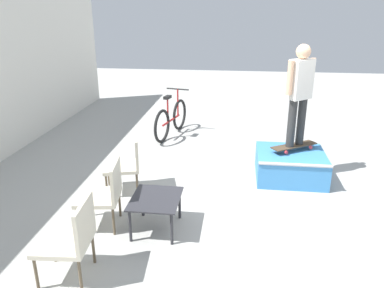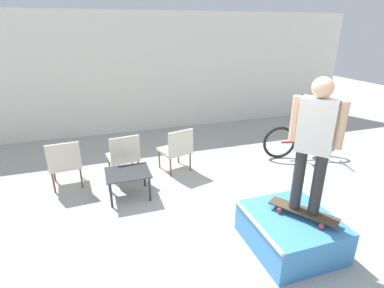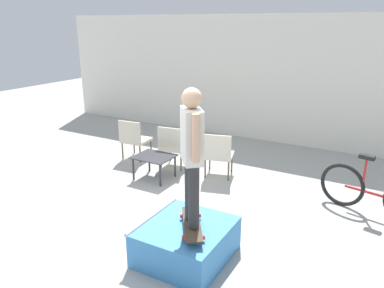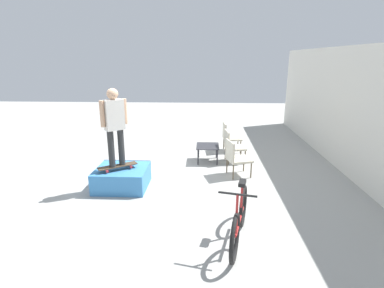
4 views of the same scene
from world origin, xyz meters
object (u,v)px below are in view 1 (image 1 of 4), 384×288
object	(u,v)px
coffee_table	(156,202)
patio_chair_left	(72,236)
skate_ramp_box	(290,165)
bicycle	(171,119)
patio_chair_center	(105,192)
skateboard_on_ramp	(294,146)
patio_chair_right	(127,161)
person_skater	(300,88)

from	to	relation	value
coffee_table	patio_chair_left	xyz separation A→B (m)	(-0.97, 0.65, 0.10)
skate_ramp_box	bicycle	bearing A→B (deg)	50.52
coffee_table	bicycle	distance (m)	3.72
skate_ramp_box	bicycle	distance (m)	3.01
patio_chair_center	patio_chair_left	bearing A→B (deg)	-7.80
skate_ramp_box	bicycle	size ratio (longest dim) A/B	0.67
skateboard_on_ramp	coffee_table	distance (m)	2.69
skate_ramp_box	skateboard_on_ramp	distance (m)	0.33
coffee_table	skateboard_on_ramp	bearing A→B (deg)	-45.29
patio_chair_right	skateboard_on_ramp	bearing A→B (deg)	93.35
person_skater	coffee_table	world-z (taller)	person_skater
patio_chair_left	patio_chair_right	bearing A→B (deg)	175.70
patio_chair_right	bicycle	size ratio (longest dim) A/B	0.53
patio_chair_center	bicycle	xyz separation A→B (m)	(3.68, -0.19, -0.11)
coffee_table	patio_chair_center	world-z (taller)	patio_chair_center
patio_chair_right	bicycle	world-z (taller)	bicycle
skate_ramp_box	coffee_table	distance (m)	2.58
skateboard_on_ramp	bicycle	size ratio (longest dim) A/B	0.49
patio_chair_center	patio_chair_right	distance (m)	0.99
skateboard_on_ramp	person_skater	xyz separation A→B (m)	(-0.00, 0.00, 0.95)
skateboard_on_ramp	patio_chair_center	size ratio (longest dim) A/B	0.92
coffee_table	bicycle	world-z (taller)	bicycle
patio_chair_center	patio_chair_right	world-z (taller)	same
patio_chair_right	person_skater	bearing A→B (deg)	93.35
patio_chair_right	bicycle	distance (m)	2.69
skate_ramp_box	patio_chair_center	size ratio (longest dim) A/B	1.26
person_skater	bicycle	world-z (taller)	person_skater
skateboard_on_ramp	bicycle	bearing A→B (deg)	109.29
skate_ramp_box	skateboard_on_ramp	size ratio (longest dim) A/B	1.37
coffee_table	patio_chair_center	xyz separation A→B (m)	(0.01, 0.65, 0.10)
patio_chair_left	bicycle	xyz separation A→B (m)	(4.66, -0.19, -0.11)
patio_chair_left	patio_chair_center	size ratio (longest dim) A/B	1.00
person_skater	coffee_table	bearing A→B (deg)	-175.30
skate_ramp_box	coffee_table	bearing A→B (deg)	133.77
skate_ramp_box	patio_chair_left	xyz separation A→B (m)	(-2.75, 2.51, 0.26)
skateboard_on_ramp	patio_chair_right	distance (m)	2.71
person_skater	skate_ramp_box	bearing A→B (deg)	-154.56
patio_chair_left	bicycle	size ratio (longest dim) A/B	0.53
patio_chair_left	patio_chair_right	world-z (taller)	same
patio_chair_left	skate_ramp_box	bearing A→B (deg)	133.27
person_skater	patio_chair_left	xyz separation A→B (m)	(-2.86, 2.56, -1.00)
skateboard_on_ramp	patio_chair_center	world-z (taller)	patio_chair_center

